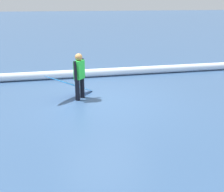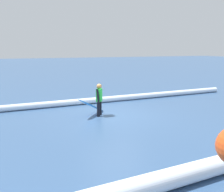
# 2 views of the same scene
# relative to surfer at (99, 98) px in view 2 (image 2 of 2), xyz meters

# --- Properties ---
(ground_plane) EXTENTS (140.41, 140.41, 0.00)m
(ground_plane) POSITION_rel_surfer_xyz_m (-0.66, 0.27, -0.78)
(ground_plane) COLOR #314F77
(surfer) EXTENTS (0.36, 0.58, 1.40)m
(surfer) POSITION_rel_surfer_xyz_m (0.00, 0.00, 0.00)
(surfer) COLOR black
(surfer) RESTS_ON ground_plane
(surfboard) EXTENTS (1.69, 1.28, 0.90)m
(surfboard) POSITION_rel_surfer_xyz_m (0.28, -0.21, -0.35)
(surfboard) COLOR #268CE5
(surfboard) RESTS_ON ground_plane
(wave_crest_foreground) EXTENTS (14.88, 0.64, 0.31)m
(wave_crest_foreground) POSITION_rel_surfer_xyz_m (-2.09, -2.64, -0.63)
(wave_crest_foreground) COLOR white
(wave_crest_foreground) RESTS_ON ground_plane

